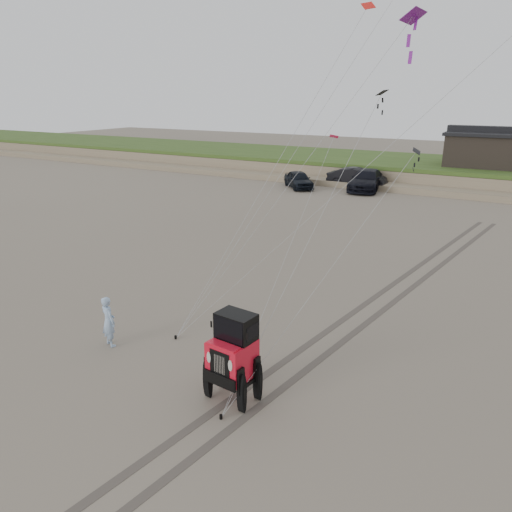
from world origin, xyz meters
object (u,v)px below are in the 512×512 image
Objects in this scene: truck_a at (299,180)px; jeep at (232,366)px; cabin at (485,148)px; man at (109,321)px; truck_c at (366,180)px; truck_b at (357,178)px.

jeep is at bearing -110.47° from truck_a.
cabin is 3.81× the size of man.
jeep reaches higher than truck_c.
truck_a is 31.24m from jeep.
man is (-6.68, -37.48, -2.40)m from cabin.
jeep reaches higher than man.
jeep is (-1.66, -38.03, -2.27)m from cabin.
jeep is 3.08× the size of man.
truck_b is (-9.14, -6.30, -2.41)m from cabin.
truck_b is at bearing -9.28° from truck_a.
truck_c is 30.38m from man.
truck_a is at bearing -145.86° from cabin.
cabin is at bearing -81.61° from man.
jeep reaches higher than truck_a.
man reaches higher than truck_c.
truck_c is at bearing -138.41° from cabin.
truck_c is 1.11× the size of jeep.
truck_a is (-13.35, -9.05, -2.52)m from cabin.
jeep is (7.48, -31.73, 0.14)m from truck_b.
truck_c is (1.11, -0.83, 0.01)m from truck_b.
jeep is 5.05m from man.
truck_b is at bearing 109.47° from jeep.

